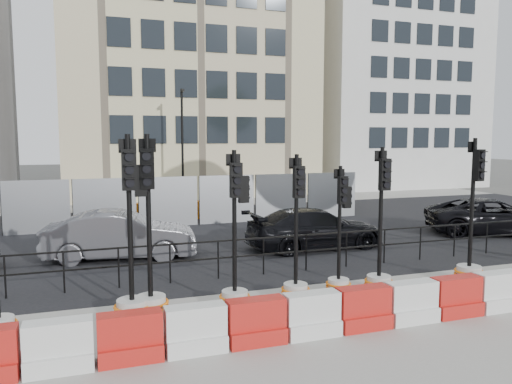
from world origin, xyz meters
name	(u,v)px	position (x,y,z in m)	size (l,w,h in m)	color
ground	(281,289)	(0.00, 0.00, 0.00)	(120.00, 120.00, 0.00)	#51514C
sidewalk_near	(343,336)	(0.00, -3.00, 0.01)	(40.00, 6.00, 0.02)	gray
road	(210,234)	(0.00, 7.00, 0.01)	(40.00, 14.00, 0.03)	black
sidewalk_far	(171,203)	(0.00, 16.00, 0.01)	(40.00, 4.00, 0.02)	gray
building_cream	(184,52)	(2.00, 21.99, 9.00)	(15.00, 10.06, 18.00)	#C1AD8D
building_white	(385,77)	(17.00, 21.99, 8.00)	(12.00, 9.06, 16.00)	silver
kerb_railing	(264,249)	(0.00, 1.20, 0.69)	(18.00, 0.04, 1.00)	black
heras_fencing	(194,206)	(-0.01, 9.80, 0.68)	(14.33, 1.72, 2.00)	#989BA0
lamp_post_far	(182,144)	(0.50, 14.98, 3.22)	(0.12, 0.56, 6.00)	black
barrier_row	(338,313)	(0.00, -2.80, 0.37)	(16.75, 0.50, 0.80)	red
traffic_signal_b	(132,278)	(-3.48, -1.03, 0.86)	(0.71, 0.71, 3.60)	silver
traffic_signal_c	(150,281)	(-3.13, -0.94, 0.75)	(0.71, 0.71, 3.61)	silver
traffic_signal_d	(235,272)	(-1.41, -1.03, 0.79)	(0.65, 0.65, 3.29)	silver
traffic_signal_e	(296,271)	(-0.02, -0.94, 0.66)	(0.63, 0.63, 3.19)	silver
traffic_signal_f	(339,264)	(1.10, -0.80, 0.70)	(0.57, 0.57, 2.92)	silver
traffic_signal_g	(380,264)	(2.01, -1.03, 0.69)	(0.66, 0.66, 3.33)	silver
traffic_signal_h	(470,254)	(4.53, -1.07, 0.73)	(0.70, 0.70, 3.53)	silver
car_b	(121,235)	(-3.35, 4.14, 0.71)	(4.49, 2.16, 1.42)	#4F4F54
car_c	(315,229)	(2.61, 3.61, 0.65)	(4.53, 1.95, 1.30)	black
car_d	(494,217)	(9.84, 3.63, 0.66)	(5.21, 3.82, 1.32)	black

